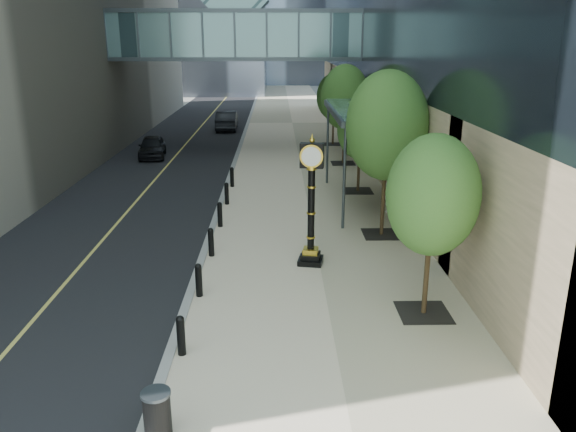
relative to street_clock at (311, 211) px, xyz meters
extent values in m
plane|color=gray|center=(-0.70, -6.66, -1.90)|extent=(320.00, 320.00, 0.00)
cube|color=black|center=(-7.70, 33.34, -1.89)|extent=(8.00, 180.00, 0.02)
cube|color=beige|center=(0.30, 33.34, -1.87)|extent=(8.00, 180.00, 0.06)
cube|color=gray|center=(-3.70, 33.34, -1.86)|extent=(0.25, 180.00, 0.07)
cube|color=slate|center=(-3.70, 21.34, 5.60)|extent=(17.00, 4.00, 3.00)
cube|color=#383F44|center=(-3.70, 21.34, 4.15)|extent=(17.00, 4.20, 0.25)
cube|color=#383F44|center=(-3.70, 21.34, 7.05)|extent=(17.00, 4.20, 0.25)
cube|color=slate|center=(-3.70, 21.34, 7.70)|extent=(4.24, 3.00, 4.24)
cube|color=#383F44|center=(2.80, 7.34, 2.30)|extent=(3.00, 8.00, 0.25)
cube|color=slate|center=(2.80, 7.34, 2.45)|extent=(2.80, 7.80, 0.06)
cylinder|color=#383F44|center=(1.50, 3.64, 0.20)|extent=(0.12, 0.12, 4.20)
cylinder|color=#383F44|center=(1.50, 11.04, 0.20)|extent=(0.12, 0.12, 4.20)
cylinder|color=black|center=(-3.40, -5.66, -1.39)|extent=(0.20, 0.20, 0.90)
cylinder|color=black|center=(-3.40, -2.46, -1.39)|extent=(0.20, 0.20, 0.90)
cylinder|color=black|center=(-3.40, 0.74, -1.39)|extent=(0.20, 0.20, 0.90)
cylinder|color=black|center=(-3.40, 3.94, -1.39)|extent=(0.20, 0.20, 0.90)
cylinder|color=black|center=(-3.40, 7.14, -1.39)|extent=(0.20, 0.20, 0.90)
cylinder|color=black|center=(-3.40, 10.34, -1.39)|extent=(0.20, 0.20, 0.90)
cube|color=black|center=(2.90, -3.66, -1.83)|extent=(1.40, 1.40, 0.02)
cylinder|color=#3A2C18|center=(2.90, -3.66, -0.52)|extent=(0.14, 0.14, 2.63)
ellipsoid|color=#2D6625|center=(2.90, -3.66, 1.51)|extent=(2.41, 2.41, 3.22)
cube|color=black|center=(2.90, 2.84, -1.83)|extent=(1.40, 1.40, 0.02)
cylinder|color=#3A2C18|center=(2.90, 2.84, -0.19)|extent=(0.14, 0.14, 3.29)
ellipsoid|color=#2D6625|center=(2.90, 2.84, 2.35)|extent=(3.01, 3.01, 4.02)
cube|color=black|center=(2.90, 9.34, -1.83)|extent=(1.40, 1.40, 0.02)
cylinder|color=#3A2C18|center=(2.90, 9.34, -0.62)|extent=(0.14, 0.14, 2.43)
ellipsoid|color=#2D6625|center=(2.90, 9.34, 1.25)|extent=(2.23, 2.23, 2.97)
cube|color=black|center=(2.90, 15.84, -1.83)|extent=(1.40, 1.40, 0.02)
cylinder|color=#3A2C18|center=(2.90, 15.84, -0.29)|extent=(0.14, 0.14, 3.10)
ellipsoid|color=#2D6625|center=(2.90, 15.84, 2.11)|extent=(2.84, 2.84, 3.79)
cube|color=black|center=(2.90, 22.34, -1.83)|extent=(1.40, 1.40, 0.02)
cylinder|color=#3A2C18|center=(2.90, 22.34, -0.52)|extent=(0.14, 0.14, 2.65)
ellipsoid|color=#2D6625|center=(2.90, 22.34, 1.53)|extent=(2.43, 2.43, 3.23)
cube|color=black|center=(0.00, 0.00, -1.75)|extent=(0.93, 0.93, 0.18)
cube|color=black|center=(0.00, 0.00, -1.57)|extent=(0.72, 0.72, 0.18)
cube|color=gold|center=(0.00, 0.00, -1.40)|extent=(0.57, 0.57, 0.18)
cylinder|color=black|center=(0.00, 0.00, 0.06)|extent=(0.23, 0.23, 2.74)
cube|color=black|center=(0.00, 0.00, 1.83)|extent=(0.79, 0.40, 0.80)
cylinder|color=white|center=(0.00, 0.15, 1.83)|extent=(0.61, 0.15, 0.62)
cylinder|color=white|center=(0.00, -0.15, 1.83)|extent=(0.61, 0.15, 0.62)
sphere|color=gold|center=(0.00, 0.00, 2.31)|extent=(0.18, 0.18, 0.18)
cylinder|color=black|center=(-3.38, -8.55, -1.39)|extent=(0.68, 0.68, 0.90)
imported|color=#B7B1A8|center=(3.80, 5.76, -0.92)|extent=(0.75, 0.59, 1.83)
imported|color=black|center=(-9.09, 18.21, -1.20)|extent=(2.12, 4.15, 1.35)
imported|color=black|center=(-5.27, 29.68, -1.10)|extent=(1.75, 4.77, 1.56)
camera|label=1|loc=(-1.11, -17.49, 5.34)|focal=35.00mm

